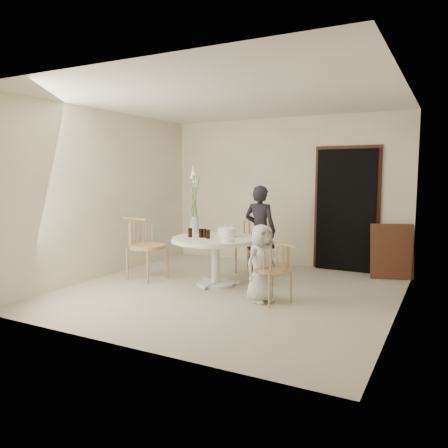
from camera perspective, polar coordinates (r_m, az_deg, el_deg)
The scene contains 18 objects.
ground at distance 6.32m, azimuth 0.59°, elevation -8.83°, with size 4.50×4.50×0.00m, color beige.
room_shell at distance 6.09m, azimuth 0.61°, elevation 6.02°, with size 4.50×4.50×4.50m.
doorway at distance 7.81m, azimuth 15.64°, elevation 1.70°, with size 1.00×0.10×2.10m, color black.
door_trim at distance 7.84m, azimuth 15.72°, elevation 2.16°, with size 1.12×0.03×2.22m, color #5A2E1F.
table at distance 6.57m, azimuth -1.12°, elevation -2.75°, with size 1.33×1.33×0.73m.
picture_frame at distance 7.52m, azimuth 21.08°, elevation -3.36°, with size 0.66×0.04×0.89m, color #5A2E1F.
chair_far at distance 7.56m, azimuth 4.36°, elevation -1.42°, with size 0.56×0.60×0.97m.
chair_right at distance 5.65m, azimuth 6.94°, elevation -5.23°, with size 0.60×0.59×0.82m.
chair_left at distance 7.15m, azimuth -10.80°, elevation -1.98°, with size 0.62×0.58×0.98m.
girl at distance 7.21m, azimuth 4.73°, elevation -0.87°, with size 0.55×0.36×1.50m, color black.
boy at distance 5.75m, azimuth 4.90°, elevation -5.14°, with size 0.50×0.33×1.03m, color silver.
birthday_cake at distance 6.57m, azimuth 0.37°, elevation -1.14°, with size 0.28×0.28×0.18m.
cola_tumbler_a at distance 6.53m, azimuth -2.51°, elevation -1.20°, with size 0.06×0.06×0.13m, color black.
cola_tumbler_b at distance 6.42m, azimuth -2.10°, elevation -1.32°, with size 0.06×0.06×0.13m, color black.
cola_tumbler_c at distance 6.59m, azimuth -4.44°, elevation -1.11°, with size 0.06×0.06×0.14m, color black.
cola_tumbler_d at distance 6.54m, azimuth -3.04°, elevation -1.19°, with size 0.06×0.06×0.13m, color black.
plate_stack at distance 6.14m, azimuth 0.46°, elevation -2.11°, with size 0.18×0.18×0.05m, color white.
flower_vase at distance 6.93m, azimuth -3.90°, elevation 2.24°, with size 0.15×0.15×1.11m.
Camera 1 is at (2.79, -5.42, 1.68)m, focal length 35.00 mm.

